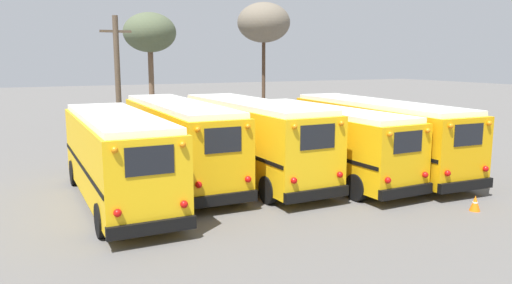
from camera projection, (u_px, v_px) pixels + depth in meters
name	position (u px, v px, depth m)	size (l,w,h in m)	color
ground_plane	(253.00, 179.00, 21.28)	(160.00, 160.00, 0.00)	#5B5956
school_bus_0	(117.00, 155.00, 17.52)	(2.60, 9.50, 3.18)	yellow
school_bus_1	(179.00, 139.00, 20.67)	(2.51, 10.34, 3.30)	#EAAA0F
school_bus_2	(252.00, 137.00, 21.07)	(2.80, 10.10, 3.32)	yellow
school_bus_3	(323.00, 139.00, 21.41)	(2.75, 10.14, 3.02)	#EAAA0F
school_bus_4	(376.00, 133.00, 22.70)	(2.90, 10.95, 3.18)	#E5A00C
utility_pole	(118.00, 79.00, 29.28)	(1.80, 0.32, 7.53)	brown
bare_tree_0	(150.00, 34.00, 35.18)	(3.71, 3.71, 8.29)	brown
bare_tree_1	(264.00, 23.00, 36.98)	(3.92, 3.92, 9.18)	#473323
traffic_cone	(475.00, 203.00, 16.79)	(0.36, 0.36, 0.53)	orange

